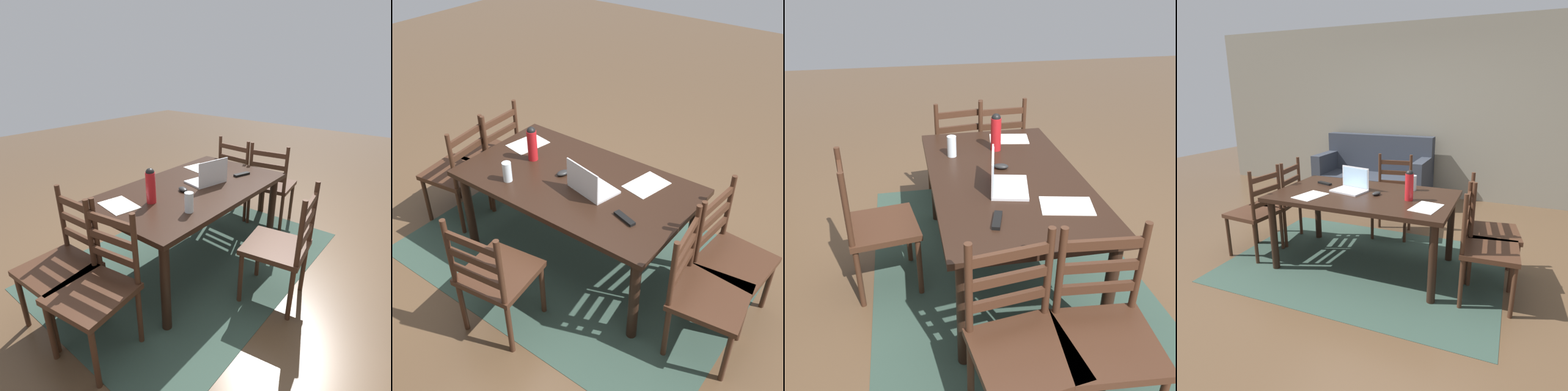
% 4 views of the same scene
% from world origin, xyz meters
% --- Properties ---
extents(ground_plane, '(14.00, 14.00, 0.00)m').
position_xyz_m(ground_plane, '(0.00, 0.00, 0.00)').
color(ground_plane, brown).
extents(area_rug, '(2.64, 1.84, 0.01)m').
position_xyz_m(area_rug, '(0.00, 0.00, 0.00)').
color(area_rug, '#2D4238').
rests_on(area_rug, ground).
extents(dining_table, '(1.70, 0.97, 0.73)m').
position_xyz_m(dining_table, '(0.00, 0.00, 0.65)').
color(dining_table, black).
rests_on(dining_table, ground).
extents(chair_left_far, '(0.50, 0.50, 0.95)m').
position_xyz_m(chair_left_far, '(-1.14, 0.20, 0.46)').
color(chair_left_far, '#3D2316').
rests_on(chair_left_far, ground).
extents(chair_right_near, '(0.46, 0.46, 0.95)m').
position_xyz_m(chair_right_near, '(1.14, -0.20, 0.46)').
color(chair_right_near, '#3D2316').
rests_on(chair_right_near, ground).
extents(chair_left_near, '(0.47, 0.47, 0.95)m').
position_xyz_m(chair_left_near, '(-1.14, -0.20, 0.46)').
color(chair_left_near, '#3D2316').
rests_on(chair_left_near, ground).
extents(chair_right_far, '(0.50, 0.50, 0.95)m').
position_xyz_m(chair_right_far, '(1.14, 0.19, 0.46)').
color(chair_right_far, '#3D2316').
rests_on(chair_right_far, ground).
extents(chair_far_head, '(0.50, 0.50, 0.95)m').
position_xyz_m(chair_far_head, '(-0.01, 0.86, 0.46)').
color(chair_far_head, '#3D2316').
rests_on(chair_far_head, ground).
extents(laptop, '(0.36, 0.29, 0.23)m').
position_xyz_m(laptop, '(-0.16, 0.06, 0.79)').
color(laptop, silver).
rests_on(laptop, dining_table).
extents(water_bottle, '(0.07, 0.07, 0.28)m').
position_xyz_m(water_bottle, '(0.45, -0.03, 0.88)').
color(water_bottle, red).
rests_on(water_bottle, dining_table).
extents(drinking_glass, '(0.07, 0.07, 0.15)m').
position_xyz_m(drinking_glass, '(0.39, 0.30, 0.81)').
color(drinking_glass, silver).
rests_on(drinking_glass, dining_table).
extents(computer_mouse, '(0.09, 0.11, 0.03)m').
position_xyz_m(computer_mouse, '(0.12, 0.01, 0.75)').
color(computer_mouse, black).
rests_on(computer_mouse, dining_table).
extents(tv_remote, '(0.18, 0.09, 0.02)m').
position_xyz_m(tv_remote, '(-0.53, 0.18, 0.74)').
color(tv_remote, black).
rests_on(tv_remote, dining_table).
extents(paper_stack_left, '(0.27, 0.33, 0.00)m').
position_xyz_m(paper_stack_left, '(-0.44, -0.25, 0.74)').
color(paper_stack_left, white).
rests_on(paper_stack_left, dining_table).
extents(paper_stack_right, '(0.26, 0.33, 0.00)m').
position_xyz_m(paper_stack_right, '(0.64, -0.18, 0.74)').
color(paper_stack_right, white).
rests_on(paper_stack_right, dining_table).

